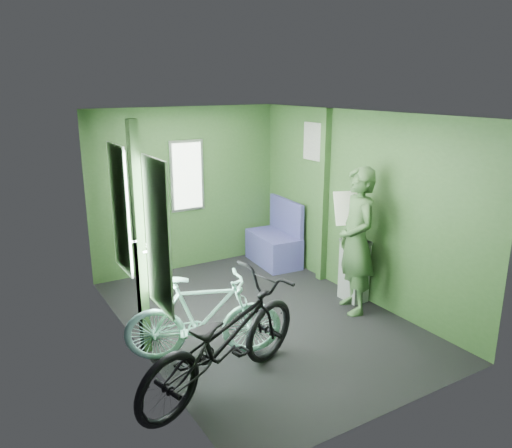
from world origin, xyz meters
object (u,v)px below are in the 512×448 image
Objects in this scene: bicycle_mint at (205,359)px; waste_box at (354,270)px; bicycle_black at (225,389)px; passenger at (356,241)px; bench_seat at (275,245)px.

bicycle_mint is 2.25m from waste_box.
bicycle_black is 0.55m from bicycle_mint.
bench_seat is (0.09, 1.83, -0.58)m from passenger.
passenger is at bearing -64.76° from bicycle_mint.
bicycle_black is 1.24× the size of bicycle_mint.
passenger is at bearing -91.39° from bicycle_black.
bench_seat is at bearing 94.07° from waste_box.
bicycle_black is 1.96× the size of bench_seat.
passenger is 1.79× the size of bench_seat.
bicycle_black is 3.28m from bench_seat.
bicycle_mint is (0.07, 0.54, 0.00)m from bicycle_black.
passenger is 2.22× the size of waste_box.
bicycle_black is 2.32m from passenger.
passenger reaches higher than bicycle_black.
passenger reaches higher than bench_seat.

